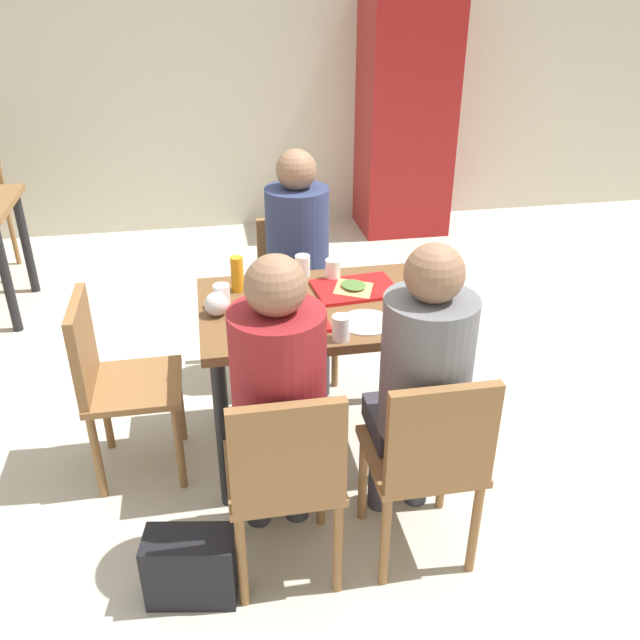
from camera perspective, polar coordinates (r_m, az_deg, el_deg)
ground_plane at (r=3.27m, az=0.00°, el=-10.73°), size 10.00×10.00×0.02m
back_wall at (r=5.76m, az=-6.12°, el=21.57°), size 10.00×0.10×2.80m
main_table at (r=2.91m, az=0.00°, el=-0.72°), size 1.03×0.73×0.76m
chair_near_left at (r=2.35m, az=-2.99°, el=-12.97°), size 0.40×0.40×0.85m
chair_near_right at (r=2.44m, az=9.27°, el=-11.41°), size 0.40×0.40×0.85m
chair_far_side at (r=3.63m, az=-2.11°, el=2.96°), size 0.40×0.40×0.85m
chair_left_end at (r=2.97m, az=-17.31°, el=-4.52°), size 0.40×0.40×0.85m
person_in_red at (r=2.31m, az=-3.60°, el=-6.08°), size 0.32×0.42×1.26m
person_in_brown_jacket at (r=2.41m, az=8.65°, el=-4.80°), size 0.32×0.42×1.26m
person_far_side at (r=3.40m, az=-1.83°, el=5.73°), size 0.32×0.42×1.26m
tray_red_near at (r=2.71m, az=-3.25°, el=-0.01°), size 0.37×0.27×0.02m
tray_red_far at (r=2.98m, az=3.03°, el=2.68°), size 0.38×0.29×0.02m
paper_plate_center at (r=3.01m, az=-3.57°, el=2.85°), size 0.22×0.22×0.01m
paper_plate_near_edge at (r=2.71m, az=3.96°, el=-0.20°), size 0.22×0.22×0.01m
pizza_slice_a at (r=2.70m, az=-3.20°, el=0.19°), size 0.19×0.19×0.02m
pizza_slice_b at (r=2.96m, az=2.87°, el=2.88°), size 0.20×0.22×0.02m
pizza_slice_c at (r=2.99m, az=-3.98°, el=2.95°), size 0.20×0.15×0.02m
plastic_cup_a at (r=3.10m, az=-1.49°, el=4.65°), size 0.07×0.07×0.10m
plastic_cup_b at (r=2.57m, az=1.79°, el=-0.67°), size 0.07×0.07×0.10m
plastic_cup_c at (r=2.84m, az=-8.37°, el=2.05°), size 0.07×0.07×0.10m
plastic_cup_d at (r=3.06m, az=1.11°, el=4.29°), size 0.07×0.07×0.10m
soda_can at (r=2.94m, az=8.33°, el=3.23°), size 0.07×0.07×0.12m
condiment_bottle at (r=2.96m, az=-7.07°, el=3.90°), size 0.06×0.06×0.16m
foil_bundle at (r=2.78m, az=-8.82°, el=1.36°), size 0.10×0.10×0.10m
handbag at (r=2.58m, az=-10.93°, el=-19.95°), size 0.34×0.21×0.28m
drink_fridge at (r=5.72m, az=7.27°, el=16.89°), size 0.70×0.60×1.90m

